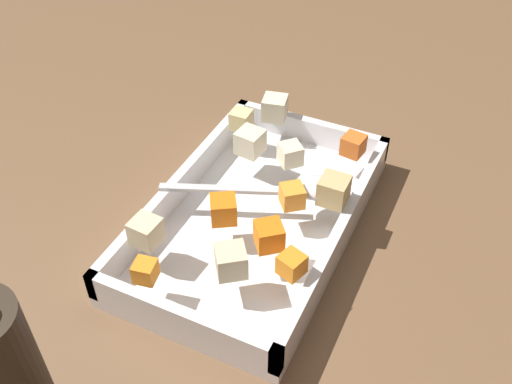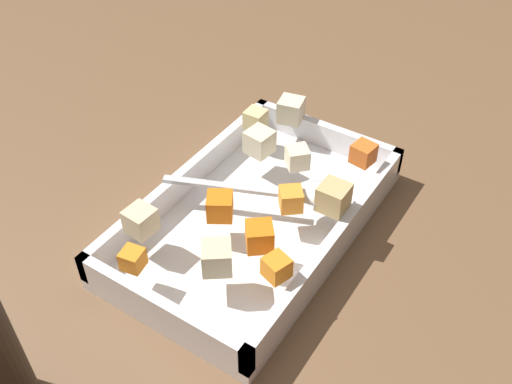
# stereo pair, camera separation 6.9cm
# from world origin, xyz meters

# --- Properties ---
(ground_plane) EXTENTS (4.00, 4.00, 0.00)m
(ground_plane) POSITION_xyz_m (0.00, 0.00, 0.00)
(ground_plane) COLOR brown
(baking_dish) EXTENTS (0.37, 0.22, 0.05)m
(baking_dish) POSITION_xyz_m (-0.02, -0.01, 0.01)
(baking_dish) COLOR silver
(baking_dish) RESTS_ON ground_plane
(carrot_chunk_center) EXTENTS (0.03, 0.03, 0.02)m
(carrot_chunk_center) POSITION_xyz_m (-0.11, -0.09, 0.06)
(carrot_chunk_center) COLOR orange
(carrot_chunk_center) RESTS_ON baking_dish
(carrot_chunk_near_left) EXTENTS (0.03, 0.03, 0.02)m
(carrot_chunk_near_left) POSITION_xyz_m (-0.18, 0.04, 0.06)
(carrot_chunk_near_left) COLOR orange
(carrot_chunk_near_left) RESTS_ON baking_dish
(carrot_chunk_heap_side) EXTENTS (0.04, 0.04, 0.03)m
(carrot_chunk_heap_side) POSITION_xyz_m (-0.01, -0.05, 0.06)
(carrot_chunk_heap_side) COLOR orange
(carrot_chunk_heap_side) RESTS_ON baking_dish
(carrot_chunk_near_right) EXTENTS (0.04, 0.04, 0.03)m
(carrot_chunk_near_right) POSITION_xyz_m (-0.07, 0.01, 0.07)
(carrot_chunk_near_right) COLOR orange
(carrot_chunk_near_right) RESTS_ON baking_dish
(carrot_chunk_far_left) EXTENTS (0.04, 0.04, 0.03)m
(carrot_chunk_far_left) POSITION_xyz_m (-0.08, -0.05, 0.07)
(carrot_chunk_far_left) COLOR orange
(carrot_chunk_far_left) RESTS_ON baking_dish
(carrot_chunk_back_center) EXTENTS (0.03, 0.03, 0.03)m
(carrot_chunk_back_center) POSITION_xyz_m (0.11, -0.08, 0.06)
(carrot_chunk_back_center) COLOR orange
(carrot_chunk_back_center) RESTS_ON baking_dish
(potato_chunk_far_right) EXTENTS (0.03, 0.03, 0.03)m
(potato_chunk_far_right) POSITION_xyz_m (0.02, -0.09, 0.07)
(potato_chunk_far_right) COLOR tan
(potato_chunk_far_right) RESTS_ON baking_dish
(potato_chunk_under_handle) EXTENTS (0.04, 0.04, 0.03)m
(potato_chunk_under_handle) POSITION_xyz_m (0.06, -0.02, 0.06)
(potato_chunk_under_handle) COLOR beige
(potato_chunk_under_handle) RESTS_ON baking_dish
(potato_chunk_rim_edge) EXTENTS (0.04, 0.04, 0.03)m
(potato_chunk_rim_edge) POSITION_xyz_m (0.06, 0.04, 0.07)
(potato_chunk_rim_edge) COLOR beige
(potato_chunk_rim_edge) RESTS_ON baking_dish
(potato_chunk_mid_left) EXTENTS (0.03, 0.03, 0.03)m
(potato_chunk_mid_left) POSITION_xyz_m (0.10, 0.07, 0.06)
(potato_chunk_mid_left) COLOR #E0CC89
(potato_chunk_mid_left) RESTS_ON baking_dish
(potato_chunk_corner_sw) EXTENTS (0.04, 0.04, 0.03)m
(potato_chunk_corner_sw) POSITION_xyz_m (-0.13, -0.03, 0.07)
(potato_chunk_corner_sw) COLOR beige
(potato_chunk_corner_sw) RESTS_ON baking_dish
(potato_chunk_front_center) EXTENTS (0.03, 0.03, 0.03)m
(potato_chunk_front_center) POSITION_xyz_m (-0.13, 0.07, 0.07)
(potato_chunk_front_center) COLOR beige
(potato_chunk_front_center) RESTS_ON baking_dish
(potato_chunk_near_spoon) EXTENTS (0.04, 0.04, 0.03)m
(potato_chunk_near_spoon) POSITION_xyz_m (0.14, 0.04, 0.07)
(potato_chunk_near_spoon) COLOR beige
(potato_chunk_near_spoon) RESTS_ON baking_dish
(serving_spoon) EXTENTS (0.11, 0.22, 0.02)m
(serving_spoon) POSITION_xyz_m (0.02, -0.06, 0.06)
(serving_spoon) COLOR silver
(serving_spoon) RESTS_ON baking_dish
(pepper_mill) EXTENTS (0.06, 0.06, 0.20)m
(pepper_mill) POSITION_xyz_m (-0.35, 0.06, 0.09)
(pepper_mill) COLOR #2D2319
(pepper_mill) RESTS_ON ground_plane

